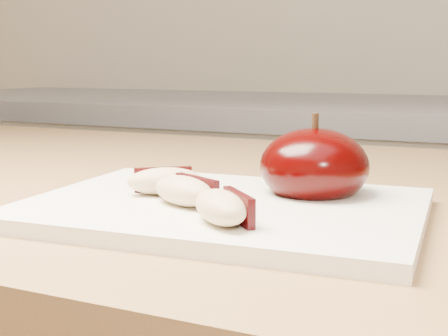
% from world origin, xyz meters
% --- Properties ---
extents(back_cabinet, '(2.40, 0.62, 0.94)m').
position_xyz_m(back_cabinet, '(0.00, 1.20, 0.47)').
color(back_cabinet, silver).
rests_on(back_cabinet, ground).
extents(cutting_board, '(0.30, 0.23, 0.01)m').
position_xyz_m(cutting_board, '(-0.03, 0.36, 0.91)').
color(cutting_board, white).
rests_on(cutting_board, island_counter).
extents(apple_half, '(0.11, 0.11, 0.07)m').
position_xyz_m(apple_half, '(0.02, 0.42, 0.93)').
color(apple_half, black).
rests_on(apple_half, cutting_board).
extents(apple_wedge_a, '(0.06, 0.06, 0.02)m').
position_xyz_m(apple_wedge_a, '(-0.09, 0.37, 0.92)').
color(apple_wedge_a, '#CEB182').
rests_on(apple_wedge_a, cutting_board).
extents(apple_wedge_b, '(0.07, 0.05, 0.02)m').
position_xyz_m(apple_wedge_b, '(-0.06, 0.34, 0.92)').
color(apple_wedge_b, '#CEB182').
rests_on(apple_wedge_b, cutting_board).
extents(apple_wedge_c, '(0.06, 0.06, 0.02)m').
position_xyz_m(apple_wedge_c, '(-0.01, 0.30, 0.92)').
color(apple_wedge_c, '#CEB182').
rests_on(apple_wedge_c, cutting_board).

